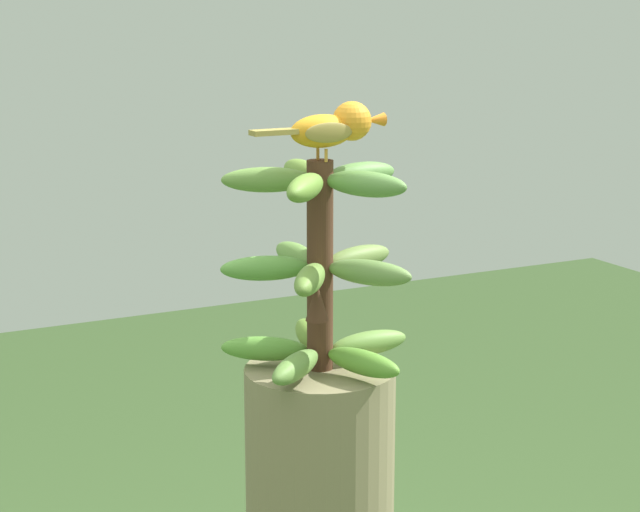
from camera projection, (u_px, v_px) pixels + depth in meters
The scene contains 2 objects.
banana_bunch at pixel (320, 267), 1.73m from camera, with size 0.32×0.32×0.34m.
perched_bird at pixel (336, 127), 1.69m from camera, with size 0.06×0.23×0.09m.
Camera 1 is at (1.50, -0.75, 1.61)m, focal length 61.97 mm.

